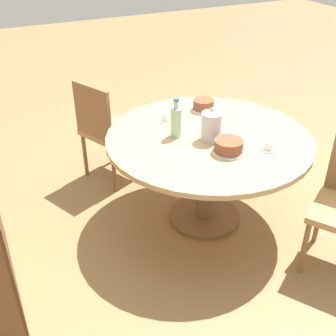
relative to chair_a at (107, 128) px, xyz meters
The scene contains 9 objects.
ground_plane 1.09m from the chair_a, 152.05° to the right, with size 14.00×14.00×0.00m, color #937047.
dining_table 0.98m from the chair_a, 152.05° to the right, with size 1.42×1.42×0.71m.
chair_a is the anchor object (origin of this frame).
coffee_pot 1.07m from the chair_a, 154.17° to the right, with size 0.14×0.14×0.24m.
water_bottle 0.88m from the chair_a, 161.60° to the right, with size 0.08×0.08×0.27m.
cake_main 1.24m from the chair_a, 157.94° to the right, with size 0.21×0.21×0.09m.
cake_second 0.84m from the chair_a, 126.22° to the right, with size 0.19×0.19×0.09m.
cup_a 1.42m from the chair_a, 149.43° to the right, with size 0.12×0.12×0.06m.
cup_b 0.65m from the chair_a, 150.02° to the right, with size 0.12×0.12×0.06m.
Camera 1 is at (-2.20, 1.38, 2.04)m, focal length 45.00 mm.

